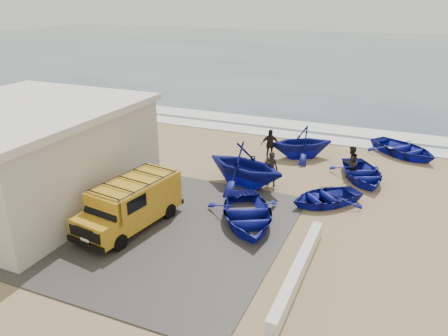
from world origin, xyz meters
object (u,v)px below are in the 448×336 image
(boat_mid_right, at_px, (362,173))
(fisherman_middle, at_px, (351,162))
(fisherman_front, at_px, (271,169))
(boat_near_left, at_px, (247,214))
(van, at_px, (131,203))
(fisherman_back, at_px, (270,145))
(boat_mid_left, at_px, (245,165))
(building, at_px, (24,155))
(boat_far_left, at_px, (301,142))
(boat_near_right, at_px, (325,197))
(boat_far_right, at_px, (404,149))
(parapet, at_px, (298,271))

(boat_mid_right, relative_size, fisherman_middle, 2.23)
(fisherman_front, bearing_deg, boat_near_left, 93.16)
(boat_mid_right, bearing_deg, fisherman_middle, 141.83)
(van, height_order, fisherman_back, van)
(boat_mid_left, xyz_separation_m, fisherman_front, (1.17, 0.51, -0.21))
(building, bearing_deg, fisherman_front, 31.50)
(boat_near_left, bearing_deg, boat_far_left, 60.69)
(boat_near_right, height_order, boat_far_right, boat_far_right)
(boat_far_left, relative_size, boat_far_right, 0.86)
(parapet, distance_m, fisherman_back, 11.08)
(boat_far_left, bearing_deg, boat_near_right, -6.98)
(boat_mid_right, bearing_deg, building, -173.17)
(van, relative_size, boat_mid_right, 1.28)
(boat_far_right, distance_m, fisherman_back, 7.78)
(boat_far_left, relative_size, fisherman_middle, 2.10)
(parapet, relative_size, boat_far_right, 1.48)
(boat_near_right, distance_m, fisherman_middle, 3.62)
(parapet, height_order, boat_far_left, boat_far_left)
(building, xyz_separation_m, boat_near_right, (12.25, 4.78, -1.82))
(building, bearing_deg, boat_far_left, 46.08)
(boat_far_left, xyz_separation_m, boat_far_right, (5.35, 2.60, -0.50))
(van, height_order, boat_mid_right, van)
(boat_near_right, distance_m, boat_far_left, 5.96)
(boat_near_right, distance_m, fisherman_front, 3.04)
(building, height_order, fisherman_back, building)
(building, relative_size, boat_far_left, 2.68)
(fisherman_middle, bearing_deg, fisherman_front, -10.87)
(building, xyz_separation_m, boat_near_left, (9.68, 1.76, -1.72))
(boat_far_left, relative_size, fisherman_front, 2.00)
(parapet, distance_m, boat_near_left, 3.95)
(building, distance_m, boat_mid_left, 9.87)
(boat_near_left, height_order, boat_mid_right, boat_near_left)
(boat_far_left, bearing_deg, boat_mid_right, 29.48)
(fisherman_back, bearing_deg, boat_near_right, -80.22)
(boat_mid_left, xyz_separation_m, boat_far_right, (6.90, 7.52, -0.66))
(van, bearing_deg, fisherman_middle, 58.51)
(fisherman_back, bearing_deg, fisherman_middle, -43.31)
(boat_near_right, bearing_deg, boat_far_right, 115.58)
(building, bearing_deg, van, -2.44)
(van, relative_size, boat_near_left, 1.13)
(boat_near_left, distance_m, boat_far_right, 12.32)
(boat_mid_right, bearing_deg, van, -157.47)
(building, relative_size, boat_far_right, 2.32)
(boat_near_right, xyz_separation_m, fisherman_middle, (0.55, 3.54, 0.49))
(boat_mid_right, xyz_separation_m, fisherman_back, (-5.14, 1.04, 0.49))
(building, distance_m, boat_far_right, 19.92)
(fisherman_middle, bearing_deg, parapet, 40.23)
(parapet, bearing_deg, boat_far_right, 79.06)
(boat_mid_right, distance_m, fisherman_front, 4.66)
(boat_far_right, bearing_deg, boat_far_left, 152.77)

